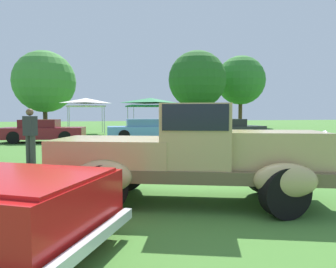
{
  "coord_description": "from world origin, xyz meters",
  "views": [
    {
      "loc": [
        -1.76,
        -5.2,
        1.54
      ],
      "look_at": [
        0.43,
        2.91,
        0.99
      ],
      "focal_mm": 33.93,
      "sensor_mm": 36.0,
      "label": 1
    }
  ],
  "objects_px": {
    "show_car_burgundy": "(43,131)",
    "canopy_tent_center_field": "(150,102)",
    "show_car_charcoal": "(229,129)",
    "show_car_skyblue": "(147,130)",
    "spectator_near_truck": "(30,134)",
    "canopy_tent_left_field": "(86,102)",
    "feature_pickup_truck": "(191,152)"
  },
  "relations": [
    {
      "from": "show_car_skyblue",
      "to": "show_car_charcoal",
      "type": "xyz_separation_m",
      "value": [
        4.72,
        -0.98,
        -0.0
      ]
    },
    {
      "from": "feature_pickup_truck",
      "to": "show_car_skyblue",
      "type": "height_order",
      "value": "feature_pickup_truck"
    },
    {
      "from": "show_car_burgundy",
      "to": "canopy_tent_center_field",
      "type": "height_order",
      "value": "canopy_tent_center_field"
    },
    {
      "from": "show_car_burgundy",
      "to": "spectator_near_truck",
      "type": "height_order",
      "value": "spectator_near_truck"
    },
    {
      "from": "feature_pickup_truck",
      "to": "spectator_near_truck",
      "type": "bearing_deg",
      "value": 122.16
    },
    {
      "from": "feature_pickup_truck",
      "to": "spectator_near_truck",
      "type": "xyz_separation_m",
      "value": [
        -3.35,
        5.33,
        0.04
      ]
    },
    {
      "from": "feature_pickup_truck",
      "to": "show_car_burgundy",
      "type": "relative_size",
      "value": 1.09
    },
    {
      "from": "show_car_burgundy",
      "to": "canopy_tent_center_field",
      "type": "bearing_deg",
      "value": 37.56
    },
    {
      "from": "feature_pickup_truck",
      "to": "spectator_near_truck",
      "type": "relative_size",
      "value": 2.84
    },
    {
      "from": "feature_pickup_truck",
      "to": "spectator_near_truck",
      "type": "height_order",
      "value": "feature_pickup_truck"
    },
    {
      "from": "show_car_skyblue",
      "to": "show_car_charcoal",
      "type": "distance_m",
      "value": 4.82
    },
    {
      "from": "feature_pickup_truck",
      "to": "show_car_skyblue",
      "type": "relative_size",
      "value": 1.02
    },
    {
      "from": "feature_pickup_truck",
      "to": "spectator_near_truck",
      "type": "distance_m",
      "value": 6.29
    },
    {
      "from": "show_car_skyblue",
      "to": "canopy_tent_left_field",
      "type": "xyz_separation_m",
      "value": [
        -3.32,
        6.9,
        1.82
      ]
    },
    {
      "from": "show_car_burgundy",
      "to": "canopy_tent_center_field",
      "type": "distance_m",
      "value": 9.02
    },
    {
      "from": "feature_pickup_truck",
      "to": "show_car_charcoal",
      "type": "bearing_deg",
      "value": 61.34
    },
    {
      "from": "canopy_tent_left_field",
      "to": "canopy_tent_center_field",
      "type": "bearing_deg",
      "value": -18.55
    },
    {
      "from": "feature_pickup_truck",
      "to": "canopy_tent_center_field",
      "type": "distance_m",
      "value": 18.57
    },
    {
      "from": "canopy_tent_left_field",
      "to": "show_car_charcoal",
      "type": "bearing_deg",
      "value": -44.4
    },
    {
      "from": "feature_pickup_truck",
      "to": "canopy_tent_center_field",
      "type": "bearing_deg",
      "value": 80.21
    },
    {
      "from": "feature_pickup_truck",
      "to": "show_car_skyblue",
      "type": "xyz_separation_m",
      "value": [
        1.8,
        12.91,
        -0.27
      ]
    },
    {
      "from": "show_car_skyblue",
      "to": "spectator_near_truck",
      "type": "relative_size",
      "value": 2.77
    },
    {
      "from": "show_car_skyblue",
      "to": "spectator_near_truck",
      "type": "xyz_separation_m",
      "value": [
        -5.15,
        -7.58,
        0.31
      ]
    },
    {
      "from": "feature_pickup_truck",
      "to": "canopy_tent_left_field",
      "type": "relative_size",
      "value": 1.69
    },
    {
      "from": "show_car_burgundy",
      "to": "show_car_charcoal",
      "type": "xyz_separation_m",
      "value": [
        10.37,
        -0.92,
        0.0
      ]
    },
    {
      "from": "canopy_tent_center_field",
      "to": "spectator_near_truck",
      "type": "bearing_deg",
      "value": -116.72
    },
    {
      "from": "show_car_burgundy",
      "to": "show_car_charcoal",
      "type": "distance_m",
      "value": 10.41
    },
    {
      "from": "spectator_near_truck",
      "to": "feature_pickup_truck",
      "type": "bearing_deg",
      "value": -57.84
    },
    {
      "from": "show_car_skyblue",
      "to": "canopy_tent_left_field",
      "type": "height_order",
      "value": "canopy_tent_left_field"
    },
    {
      "from": "feature_pickup_truck",
      "to": "canopy_tent_center_field",
      "type": "xyz_separation_m",
      "value": [
        3.15,
        18.24,
        1.55
      ]
    },
    {
      "from": "show_car_charcoal",
      "to": "show_car_skyblue",
      "type": "bearing_deg",
      "value": 168.29
    },
    {
      "from": "feature_pickup_truck",
      "to": "canopy_tent_left_field",
      "type": "height_order",
      "value": "canopy_tent_left_field"
    }
  ]
}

